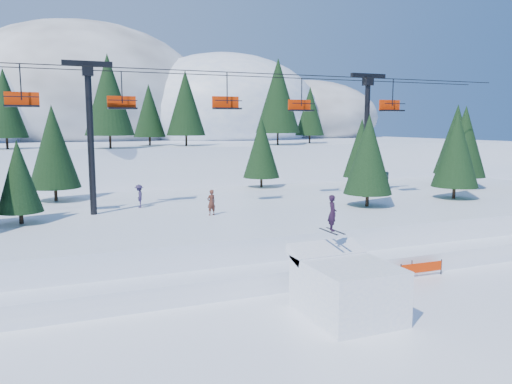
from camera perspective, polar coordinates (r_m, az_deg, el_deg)
name	(u,v)px	position (r m, az deg, el deg)	size (l,w,h in m)	color
ground	(349,327)	(22.50, 10.55, -14.96)	(160.00, 160.00, 0.00)	white
mid_shelf	(219,223)	(37.90, -4.24, -3.51)	(70.00, 22.00, 2.50)	white
berm	(273,266)	(28.97, 1.94, -8.46)	(70.00, 6.00, 1.10)	white
mountain_ridge	(91,118)	(90.94, -18.33, 8.00)	(119.00, 61.31, 26.46)	white
jump_kicker	(346,286)	(23.36, 10.22, -10.56)	(3.65, 4.97, 5.34)	white
chairlift	(226,115)	(37.42, -3.46, 8.79)	(46.00, 3.21, 10.28)	black
conifer_stand	(199,146)	(37.52, -6.51, 5.25)	(60.98, 17.23, 10.01)	black
distant_skiers	(177,197)	(37.14, -8.99, -0.52)	(35.33, 7.84, 1.75)	#51281D
banner_near	(421,268)	(30.17, 18.38, -8.22)	(2.86, 0.15, 0.90)	black
banner_far	(426,262)	(31.45, 18.86, -7.59)	(2.76, 0.79, 0.90)	black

